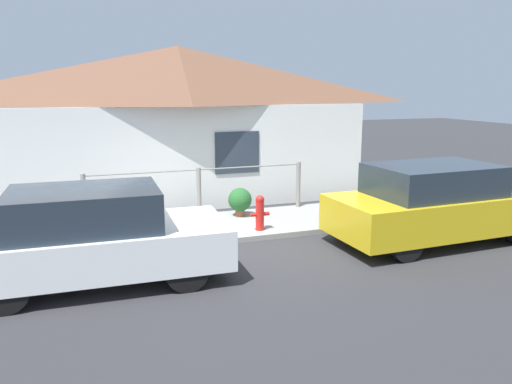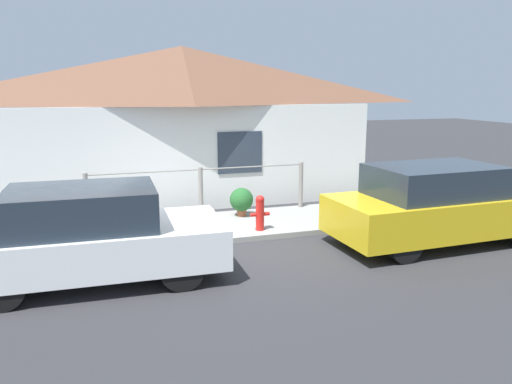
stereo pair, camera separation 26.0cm
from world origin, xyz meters
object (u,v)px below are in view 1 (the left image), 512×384
(fire_hydrant, at_px, (260,212))
(car_right, at_px, (437,204))
(car_left, at_px, (94,237))
(potted_plant_near_hydrant, at_px, (240,200))

(fire_hydrant, bearing_deg, car_right, -26.04)
(car_left, bearing_deg, fire_hydrant, 26.49)
(fire_hydrant, relative_size, potted_plant_near_hydrant, 1.13)
(car_right, xyz_separation_m, fire_hydrant, (-3.04, 1.48, -0.26))
(car_right, relative_size, fire_hydrant, 5.98)
(fire_hydrant, height_order, potted_plant_near_hydrant, fire_hydrant)
(fire_hydrant, distance_m, potted_plant_near_hydrant, 1.19)
(car_right, bearing_deg, fire_hydrant, 152.14)
(car_left, xyz_separation_m, fire_hydrant, (3.17, 1.48, -0.25))
(potted_plant_near_hydrant, bearing_deg, car_left, -139.68)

